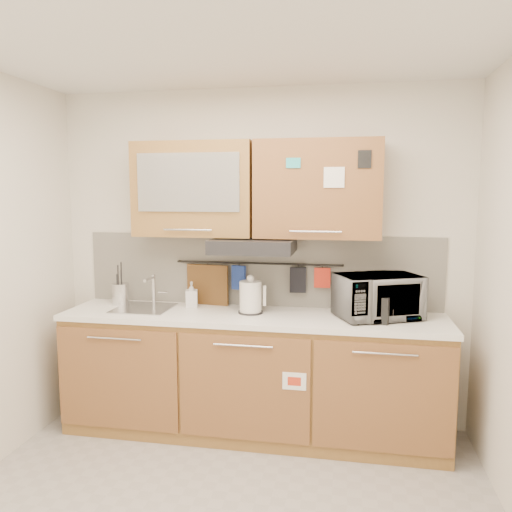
% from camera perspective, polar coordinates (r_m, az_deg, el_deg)
% --- Properties ---
extents(ceiling, '(3.20, 3.20, 0.00)m').
position_cam_1_polar(ceiling, '(2.55, -6.10, 25.32)').
color(ceiling, white).
rests_on(ceiling, wall_back).
extents(wall_back, '(3.20, 0.00, 3.20)m').
position_cam_1_polar(wall_back, '(3.92, 0.38, -0.17)').
color(wall_back, silver).
rests_on(wall_back, ground).
extents(base_cabinet, '(2.80, 0.64, 0.88)m').
position_cam_1_polar(base_cabinet, '(3.85, -0.45, -14.09)').
color(base_cabinet, olive).
rests_on(base_cabinet, floor).
extents(countertop, '(2.82, 0.62, 0.04)m').
position_cam_1_polar(countertop, '(3.70, -0.47, -6.95)').
color(countertop, white).
rests_on(countertop, base_cabinet).
extents(backsplash, '(2.80, 0.02, 0.56)m').
position_cam_1_polar(backsplash, '(3.92, 0.35, -1.64)').
color(backsplash, silver).
rests_on(backsplash, countertop).
extents(upper_cabinets, '(1.82, 0.37, 0.70)m').
position_cam_1_polar(upper_cabinets, '(3.71, -0.17, 7.62)').
color(upper_cabinets, olive).
rests_on(upper_cabinets, wall_back).
extents(range_hood, '(0.60, 0.46, 0.10)m').
position_cam_1_polar(range_hood, '(3.66, -0.30, 1.19)').
color(range_hood, black).
rests_on(range_hood, upper_cabinets).
extents(sink, '(0.42, 0.40, 0.26)m').
position_cam_1_polar(sink, '(3.95, -12.66, -5.83)').
color(sink, silver).
rests_on(sink, countertop).
extents(utensil_rail, '(1.30, 0.02, 0.02)m').
position_cam_1_polar(utensil_rail, '(3.88, 0.25, -0.85)').
color(utensil_rail, black).
rests_on(utensil_rail, backsplash).
extents(utensil_crock, '(0.16, 0.16, 0.34)m').
position_cam_1_polar(utensil_crock, '(4.13, -15.20, -4.16)').
color(utensil_crock, silver).
rests_on(utensil_crock, countertop).
extents(kettle, '(0.21, 0.20, 0.29)m').
position_cam_1_polar(kettle, '(3.70, -0.61, -4.80)').
color(kettle, silver).
rests_on(kettle, countertop).
extents(toaster, '(0.28, 0.22, 0.18)m').
position_cam_1_polar(toaster, '(3.57, 13.24, -5.79)').
color(toaster, black).
rests_on(toaster, countertop).
extents(microwave, '(0.67, 0.58, 0.31)m').
position_cam_1_polar(microwave, '(3.66, 13.73, -4.51)').
color(microwave, '#999999').
rests_on(microwave, countertop).
extents(soap_bottle, '(0.11, 0.11, 0.20)m').
position_cam_1_polar(soap_bottle, '(3.92, -7.38, -4.39)').
color(soap_bottle, '#999999').
rests_on(soap_bottle, countertop).
extents(cutting_board, '(0.35, 0.07, 0.43)m').
position_cam_1_polar(cutting_board, '(3.99, -5.54, -4.05)').
color(cutting_board, brown).
rests_on(cutting_board, utensil_rail).
extents(oven_mitt, '(0.12, 0.06, 0.19)m').
position_cam_1_polar(oven_mitt, '(3.91, -1.99, -2.48)').
color(oven_mitt, navy).
rests_on(oven_mitt, utensil_rail).
extents(dark_pouch, '(0.13, 0.05, 0.20)m').
position_cam_1_polar(dark_pouch, '(3.84, 4.82, -2.74)').
color(dark_pouch, black).
rests_on(dark_pouch, utensil_rail).
extents(pot_holder, '(0.12, 0.02, 0.15)m').
position_cam_1_polar(pot_holder, '(3.82, 7.58, -2.48)').
color(pot_holder, red).
rests_on(pot_holder, utensil_rail).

